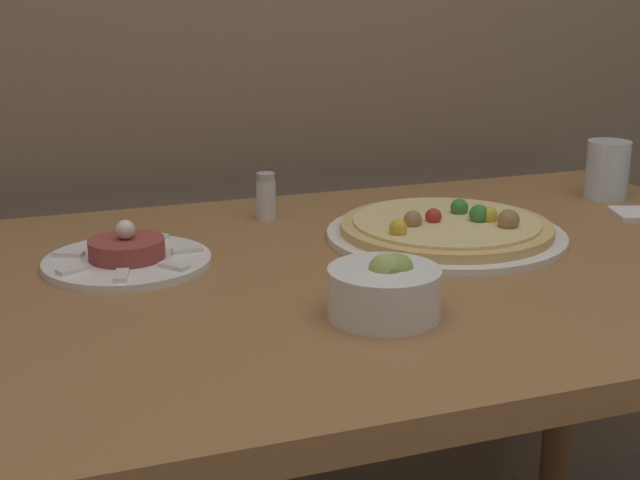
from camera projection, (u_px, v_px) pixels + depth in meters
dining_table at (364, 336)px, 1.19m from camera, size 1.26×0.79×0.73m
pizza_plate at (447, 229)px, 1.27m from camera, size 0.34×0.34×0.05m
tartare_plate at (127, 256)px, 1.16m from camera, size 0.22×0.22×0.06m
small_bowl at (385, 289)px, 0.98m from camera, size 0.13×0.13×0.07m
drinking_glass at (607, 170)px, 1.49m from camera, size 0.07×0.07×0.10m
salt_shaker at (266, 196)px, 1.37m from camera, size 0.03×0.03×0.07m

